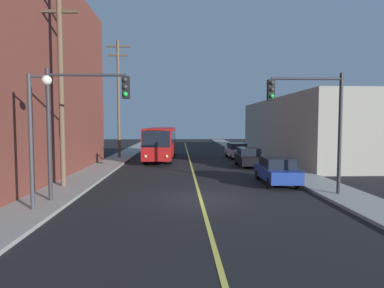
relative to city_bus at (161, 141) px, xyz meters
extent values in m
plane|color=black|center=(2.88, -17.60, -1.82)|extent=(120.00, 120.00, 0.00)
cube|color=gray|center=(-4.37, -7.60, -1.74)|extent=(2.50, 90.00, 0.15)
cube|color=gray|center=(10.13, -7.60, -1.74)|extent=(2.50, 90.00, 0.15)
cube|color=#D8CC4C|center=(2.88, -2.60, -1.81)|extent=(0.16, 60.00, 0.01)
cube|color=black|center=(-5.66, -11.52, -0.22)|extent=(0.06, 14.85, 1.30)
cube|color=black|center=(-5.66, -11.52, 2.98)|extent=(0.06, 14.85, 1.30)
cube|color=black|center=(-5.66, -11.52, 6.18)|extent=(0.06, 14.85, 1.30)
cube|color=black|center=(-5.66, -11.52, 9.38)|extent=(0.06, 14.85, 1.30)
cube|color=gray|center=(17.38, 0.95, 1.29)|extent=(12.00, 24.56, 6.22)
cube|color=black|center=(11.42, 0.95, -0.22)|extent=(0.06, 17.19, 1.30)
cube|color=maroon|center=(0.00, 0.01, 0.01)|extent=(2.77, 12.05, 2.75)
cube|color=black|center=(-0.11, -5.97, 0.53)|extent=(2.35, 0.12, 1.40)
cube|color=black|center=(0.11, 5.99, 0.63)|extent=(2.30, 0.12, 1.10)
cube|color=black|center=(-1.25, 0.04, 0.53)|extent=(0.25, 10.20, 1.10)
cube|color=black|center=(1.26, -0.01, 0.53)|extent=(0.25, 10.20, 1.10)
cube|color=orange|center=(-0.11, -5.96, 1.13)|extent=(1.79, 0.09, 0.30)
sphere|color=#F9D872|center=(-1.00, -5.99, -0.92)|extent=(0.24, 0.24, 0.24)
sphere|color=#F9D872|center=(0.78, -6.02, -0.92)|extent=(0.24, 0.24, 0.24)
cylinder|color=black|center=(-1.20, -4.17, -1.32)|extent=(0.32, 1.01, 1.00)
cylinder|color=black|center=(1.05, -4.21, -1.32)|extent=(0.32, 1.01, 1.00)
cylinder|color=black|center=(-1.06, 3.53, -1.32)|extent=(0.32, 1.01, 1.00)
cylinder|color=black|center=(1.19, 3.49, -1.32)|extent=(0.32, 1.01, 1.00)
cube|color=navy|center=(7.74, -13.98, -1.15)|extent=(1.89, 4.44, 0.70)
cube|color=black|center=(7.74, -13.98, -0.50)|extent=(1.67, 2.50, 0.60)
cylinder|color=black|center=(6.91, -15.46, -1.50)|extent=(0.23, 0.64, 0.64)
cylinder|color=black|center=(8.51, -15.50, -1.50)|extent=(0.23, 0.64, 0.64)
cylinder|color=black|center=(6.97, -12.47, -1.50)|extent=(0.23, 0.64, 0.64)
cylinder|color=black|center=(8.57, -12.50, -1.50)|extent=(0.23, 0.64, 0.64)
cube|color=black|center=(7.68, -6.24, -1.15)|extent=(1.94, 4.45, 0.70)
cube|color=black|center=(7.68, -6.24, -0.50)|extent=(1.70, 2.51, 0.60)
cylinder|color=black|center=(6.83, -7.71, -1.50)|extent=(0.24, 0.65, 0.64)
cylinder|color=black|center=(8.43, -7.76, -1.50)|extent=(0.24, 0.65, 0.64)
cylinder|color=black|center=(6.93, -4.71, -1.50)|extent=(0.24, 0.65, 0.64)
cylinder|color=black|center=(8.53, -4.76, -1.50)|extent=(0.24, 0.65, 0.64)
cube|color=#B7B7BC|center=(7.86, 0.34, -1.15)|extent=(1.97, 4.47, 0.70)
cube|color=black|center=(7.86, 0.34, -0.50)|extent=(1.71, 2.52, 0.60)
cylinder|color=black|center=(7.12, -1.19, -1.50)|extent=(0.24, 0.65, 0.64)
cylinder|color=black|center=(8.72, -1.13, -1.50)|extent=(0.24, 0.65, 0.64)
cylinder|color=black|center=(7.01, 1.81, -1.50)|extent=(0.24, 0.65, 0.64)
cylinder|color=black|center=(8.61, 1.87, -1.50)|extent=(0.24, 0.65, 0.64)
cylinder|color=brown|center=(-4.69, -14.84, 3.90)|extent=(0.28, 0.28, 11.13)
cube|color=#4C3D2D|center=(-4.69, -14.84, 7.96)|extent=(2.00, 0.16, 0.16)
cylinder|color=brown|center=(-4.40, 0.64, 4.32)|extent=(0.28, 0.28, 11.97)
cube|color=#4C3D2D|center=(-4.40, 0.64, 9.70)|extent=(2.40, 0.16, 0.16)
cube|color=#4C3D2D|center=(-4.40, 0.64, 8.80)|extent=(2.00, 0.16, 0.16)
cylinder|color=#2D2D33|center=(-4.07, -18.26, 1.33)|extent=(0.18, 0.18, 6.00)
cylinder|color=#2D2D33|center=(-2.32, -18.26, 4.03)|extent=(3.50, 0.12, 0.12)
cube|color=black|center=(-0.57, -18.26, 3.48)|extent=(0.32, 0.36, 1.00)
sphere|color=#2D2D2D|center=(-0.57, -18.45, 3.80)|extent=(0.22, 0.22, 0.22)
sphere|color=#2D2D2D|center=(-0.57, -18.45, 3.48)|extent=(0.22, 0.22, 0.22)
sphere|color=green|center=(-0.57, -18.45, 3.16)|extent=(0.22, 0.22, 0.22)
cylinder|color=#2D2D33|center=(9.83, -17.44, 1.33)|extent=(0.18, 0.18, 6.00)
cylinder|color=#2D2D33|center=(8.08, -17.44, 4.03)|extent=(3.50, 0.12, 0.12)
cube|color=black|center=(6.33, -17.44, 3.48)|extent=(0.32, 0.36, 1.00)
sphere|color=#2D2D2D|center=(6.33, -17.63, 3.80)|extent=(0.22, 0.22, 0.22)
sphere|color=#2D2D2D|center=(6.33, -17.63, 3.48)|extent=(0.22, 0.22, 0.22)
sphere|color=green|center=(6.33, -17.63, 3.16)|extent=(0.22, 0.22, 0.22)
cylinder|color=#38383D|center=(-4.17, -19.85, 1.08)|extent=(0.16, 0.16, 5.50)
cylinder|color=#38383D|center=(-3.82, -19.85, 3.73)|extent=(0.70, 0.10, 0.10)
sphere|color=#EAE5C6|center=(-3.47, -19.85, 3.58)|extent=(0.40, 0.40, 0.40)
cylinder|color=red|center=(9.73, -10.48, -1.32)|extent=(0.26, 0.26, 0.70)
sphere|color=gold|center=(9.73, -10.48, -0.95)|extent=(0.24, 0.24, 0.24)
cylinder|color=red|center=(9.57, -10.48, -1.22)|extent=(0.12, 0.10, 0.10)
cylinder|color=red|center=(9.89, -10.48, -1.22)|extent=(0.12, 0.10, 0.10)
camera|label=1|loc=(1.86, -33.19, 1.85)|focal=30.28mm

